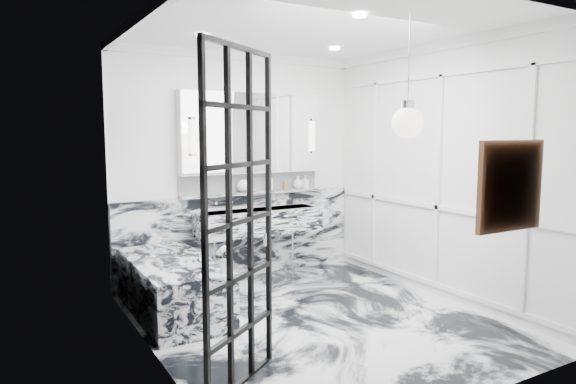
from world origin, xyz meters
TOP-DOWN VIEW (x-y plane):
  - floor at (0.00, 0.00)m, footprint 3.60×3.60m
  - ceiling at (0.00, 0.00)m, footprint 3.60×3.60m
  - wall_back at (0.00, 1.80)m, footprint 3.60×0.00m
  - wall_front at (0.00, -1.80)m, footprint 3.60×0.00m
  - wall_left at (-1.60, 0.00)m, footprint 0.00×3.60m
  - wall_right at (1.60, 0.00)m, footprint 0.00×3.60m
  - marble_clad_back at (0.00, 1.78)m, footprint 3.18×0.05m
  - marble_clad_left at (-1.59, 0.00)m, footprint 0.02×3.56m
  - panel_molding at (1.58, 0.00)m, footprint 0.03×3.40m
  - soap_bottle_a at (0.38, 1.71)m, footprint 0.09×0.09m
  - soap_bottle_b at (0.91, 1.71)m, footprint 0.10×0.10m
  - soap_bottle_c at (0.80, 1.71)m, footprint 0.13×0.13m
  - face_pot at (0.01, 1.71)m, footprint 0.17×0.17m
  - amber_bottle at (0.61, 1.71)m, footprint 0.04×0.04m
  - flower_vase at (-0.88, 0.21)m, footprint 0.09×0.09m
  - crittall_door at (-1.18, -0.80)m, footprint 0.74×0.54m
  - artwork at (0.45, -1.76)m, footprint 0.54×0.05m
  - pendant_light at (0.11, -1.08)m, footprint 0.24×0.24m
  - trough_sink at (0.15, 1.55)m, footprint 1.60×0.45m
  - ledge at (0.15, 1.72)m, footprint 1.90×0.14m
  - subway_tile at (0.15, 1.78)m, footprint 1.90×0.03m
  - mirror_cabinet at (0.15, 1.73)m, footprint 1.90×0.16m
  - sconce_left at (-0.67, 1.63)m, footprint 0.07×0.07m
  - sconce_right at (0.97, 1.63)m, footprint 0.07×0.07m
  - bathtub at (-1.18, 0.90)m, footprint 0.75×1.65m

SIDE VIEW (x-z plane):
  - floor at x=0.00m, z-range 0.00..0.00m
  - bathtub at x=-1.18m, z-range 0.00..0.55m
  - marble_clad_back at x=0.00m, z-range 0.00..1.05m
  - flower_vase at x=-0.88m, z-range 0.55..0.67m
  - trough_sink at x=0.15m, z-range 0.58..0.88m
  - ledge at x=0.15m, z-range 1.05..1.09m
  - amber_bottle at x=0.61m, z-range 1.09..1.19m
  - face_pot at x=0.01m, z-range 1.08..1.25m
  - soap_bottle_b at x=0.91m, z-range 1.09..1.26m
  - soap_bottle_c at x=0.80m, z-range 1.09..1.26m
  - soap_bottle_a at x=0.38m, z-range 1.09..1.31m
  - crittall_door at x=-1.18m, z-range 0.00..2.41m
  - subway_tile at x=0.15m, z-range 1.09..1.32m
  - panel_molding at x=1.58m, z-range 0.15..2.45m
  - marble_clad_left at x=-1.59m, z-range 0.00..2.68m
  - wall_back at x=0.00m, z-range -0.40..3.20m
  - wall_front at x=0.00m, z-range -0.40..3.20m
  - wall_left at x=-1.60m, z-range -0.40..3.20m
  - wall_right at x=1.60m, z-range -0.40..3.20m
  - artwork at x=0.45m, z-range 1.19..1.73m
  - sconce_left at x=-0.67m, z-range 1.58..1.98m
  - sconce_right at x=0.97m, z-range 1.58..1.98m
  - mirror_cabinet at x=0.15m, z-range 1.32..2.32m
  - pendant_light at x=0.11m, z-range 1.78..2.02m
  - ceiling at x=0.00m, z-range 2.80..2.80m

